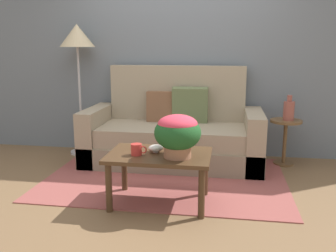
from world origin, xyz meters
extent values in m
plane|color=brown|center=(0.00, 0.00, 0.00)|extent=(14.00, 14.00, 0.00)
cube|color=slate|center=(0.00, 1.17, 1.44)|extent=(6.40, 0.12, 2.87)
cube|color=#994C47|center=(0.00, 0.09, 0.01)|extent=(2.53, 1.73, 0.01)
cube|color=gray|center=(0.00, 0.62, 0.13)|extent=(2.10, 0.91, 0.26)
cube|color=gray|center=(0.00, 0.59, 0.37)|extent=(1.70, 0.82, 0.21)
cube|color=gray|center=(0.00, 0.99, 0.70)|extent=(1.70, 0.16, 0.92)
cube|color=gray|center=(-0.95, 0.62, 0.33)|extent=(0.20, 0.91, 0.66)
cube|color=gray|center=(0.94, 0.62, 0.33)|extent=(0.20, 0.91, 0.66)
cube|color=#607047|center=(0.18, 0.83, 0.69)|extent=(0.44, 0.20, 0.44)
cube|color=brown|center=(-0.17, 0.84, 0.66)|extent=(0.38, 0.15, 0.38)
cylinder|color=#442D1B|center=(-0.34, -0.79, 0.22)|extent=(0.06, 0.06, 0.43)
cylinder|color=#442D1B|center=(0.45, -0.79, 0.22)|extent=(0.06, 0.06, 0.43)
cylinder|color=#442D1B|center=(-0.34, -0.31, 0.22)|extent=(0.06, 0.06, 0.43)
cylinder|color=#442D1B|center=(0.45, -0.31, 0.22)|extent=(0.06, 0.06, 0.43)
cube|color=#4C331E|center=(0.05, -0.55, 0.45)|extent=(0.91, 0.60, 0.03)
cylinder|color=brown|center=(1.32, 0.80, 0.01)|extent=(0.24, 0.24, 0.03)
cylinder|color=brown|center=(1.32, 0.80, 0.27)|extent=(0.04, 0.04, 0.49)
cylinder|color=brown|center=(1.32, 0.80, 0.53)|extent=(0.37, 0.37, 0.03)
cylinder|color=#B2B2B7|center=(-1.26, 0.88, 0.01)|extent=(0.32, 0.32, 0.03)
cylinder|color=#B2B2B7|center=(-1.26, 0.88, 0.71)|extent=(0.03, 0.03, 1.36)
cone|color=#C6B289|center=(-1.26, 0.88, 1.53)|extent=(0.44, 0.44, 0.28)
cylinder|color=#A36B4C|center=(0.22, -0.63, 0.53)|extent=(0.24, 0.24, 0.12)
ellipsoid|color=#1E5123|center=(0.22, -0.63, 0.68)|extent=(0.40, 0.40, 0.30)
ellipsoid|color=#DB384C|center=(0.22, -0.63, 0.76)|extent=(0.34, 0.34, 0.16)
cylinder|color=red|center=(-0.14, -0.63, 0.52)|extent=(0.10, 0.10, 0.10)
torus|color=red|center=(-0.08, -0.63, 0.52)|extent=(0.07, 0.01, 0.07)
cylinder|color=silver|center=(0.01, -0.52, 0.48)|extent=(0.05, 0.05, 0.02)
ellipsoid|color=silver|center=(0.01, -0.52, 0.51)|extent=(0.13, 0.13, 0.06)
cylinder|color=#934C42|center=(1.34, 0.78, 0.66)|extent=(0.13, 0.13, 0.22)
cylinder|color=#934C42|center=(1.34, 0.78, 0.81)|extent=(0.06, 0.06, 0.07)
camera|label=1|loc=(0.63, -3.63, 1.40)|focal=39.48mm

